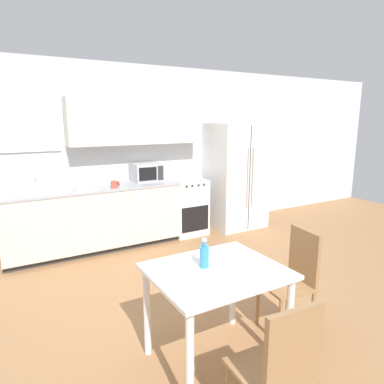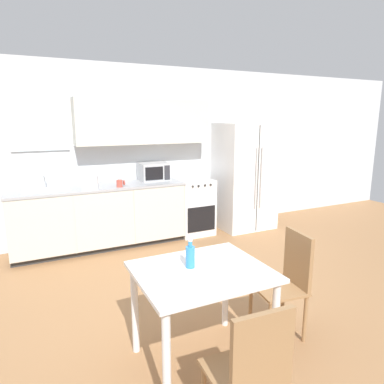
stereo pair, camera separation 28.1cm
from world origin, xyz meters
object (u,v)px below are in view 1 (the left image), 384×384
object	(u,v)px
microwave	(147,172)
dining_table	(216,285)
drink_bottle	(204,256)
dining_chair_side	(295,273)
coffee_mug	(114,184)
refrigerator	(235,175)
oven_range	(186,206)
dining_chair_near	(281,366)

from	to	relation	value
microwave	dining_table	world-z (taller)	microwave
dining_table	drink_bottle	xyz separation A→B (m)	(-0.06, 0.08, 0.22)
microwave	dining_chair_side	size ratio (longest dim) A/B	0.47
coffee_mug	dining_chair_side	size ratio (longest dim) A/B	0.13
refrigerator	microwave	xyz separation A→B (m)	(-1.60, 0.18, 0.16)
coffee_mug	dining_table	distance (m)	2.68
oven_range	dining_chair_near	size ratio (longest dim) A/B	0.98
dining_chair_side	refrigerator	bearing A→B (deg)	-19.19
microwave	dining_chair_near	bearing A→B (deg)	-101.61
drink_bottle	microwave	bearing A→B (deg)	75.71
refrigerator	drink_bottle	xyz separation A→B (m)	(-2.33, -2.71, -0.04)
oven_range	dining_table	size ratio (longest dim) A/B	0.94
oven_range	dining_chair_near	distance (m)	3.91
oven_range	coffee_mug	xyz separation A→B (m)	(-1.25, -0.21, 0.53)
dining_chair_side	microwave	bearing A→B (deg)	11.38
dining_chair_near	refrigerator	bearing A→B (deg)	59.71
oven_range	coffee_mug	size ratio (longest dim) A/B	7.72
coffee_mug	drink_bottle	distance (m)	2.58
oven_range	dining_chair_side	distance (m)	2.88
drink_bottle	coffee_mug	bearing A→B (deg)	87.34
coffee_mug	drink_bottle	size ratio (longest dim) A/B	0.52
oven_range	microwave	bearing A→B (deg)	170.71
refrigerator	dining_chair_side	distance (m)	3.14
oven_range	drink_bottle	world-z (taller)	drink_bottle
coffee_mug	dining_table	world-z (taller)	coffee_mug
oven_range	microwave	distance (m)	0.89
coffee_mug	dining_chair_near	bearing A→B (deg)	-92.57
oven_range	dining_table	world-z (taller)	oven_range
oven_range	dining_table	bearing A→B (deg)	-114.66
dining_table	oven_range	bearing A→B (deg)	65.34
drink_bottle	dining_chair_near	bearing A→B (deg)	-92.29
coffee_mug	microwave	bearing A→B (deg)	26.78
refrigerator	drink_bottle	bearing A→B (deg)	-130.70
microwave	dining_chair_side	xyz separation A→B (m)	(0.18, -2.95, -0.53)
dining_table	dining_chair_side	size ratio (longest dim) A/B	1.04
refrigerator	microwave	world-z (taller)	refrigerator
refrigerator	coffee_mug	xyz separation A→B (m)	(-2.22, -0.13, 0.07)
refrigerator	dining_table	distance (m)	3.61
refrigerator	oven_range	bearing A→B (deg)	175.67
refrigerator	microwave	distance (m)	1.62
oven_range	refrigerator	world-z (taller)	refrigerator
refrigerator	dining_chair_side	xyz separation A→B (m)	(-1.41, -2.77, -0.37)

